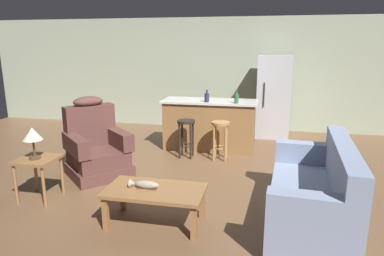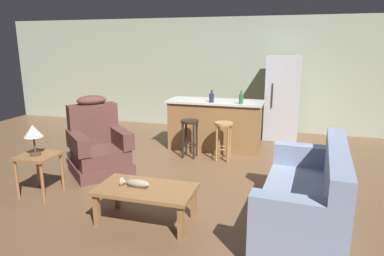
{
  "view_description": "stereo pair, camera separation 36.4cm",
  "coord_description": "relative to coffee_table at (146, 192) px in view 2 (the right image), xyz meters",
  "views": [
    {
      "loc": [
        1.01,
        -5.01,
        1.97
      ],
      "look_at": [
        -0.04,
        -0.1,
        0.75
      ],
      "focal_mm": 32.0,
      "sensor_mm": 36.0,
      "label": 1
    },
    {
      "loc": [
        1.36,
        -4.92,
        1.97
      ],
      "look_at": [
        -0.04,
        -0.1,
        0.75
      ],
      "focal_mm": 32.0,
      "sensor_mm": 36.0,
      "label": 2
    }
  ],
  "objects": [
    {
      "name": "bar_stool_right",
      "position": [
        0.42,
        2.37,
        0.11
      ],
      "size": [
        0.32,
        0.32,
        0.68
      ],
      "color": "#A87A47",
      "rests_on": "ground_plane"
    },
    {
      "name": "coffee_table",
      "position": [
        0.0,
        0.0,
        0.0
      ],
      "size": [
        1.1,
        0.6,
        0.42
      ],
      "color": "olive",
      "rests_on": "ground_plane"
    },
    {
      "name": "couch",
      "position": [
        1.75,
        0.4,
        -0.02
      ],
      "size": [
        0.98,
        1.96,
        0.94
      ],
      "rotation": [
        0.0,
        0.0,
        3.07
      ],
      "color": "#8493B2",
      "rests_on": "ground_plane"
    },
    {
      "name": "bottle_tall_green",
      "position": [
        0.11,
        2.78,
        0.67
      ],
      "size": [
        0.09,
        0.09,
        0.23
      ],
      "color": "#23284C",
      "rests_on": "kitchen_island"
    },
    {
      "name": "fish_figurine",
      "position": [
        -0.12,
        -0.0,
        0.1
      ],
      "size": [
        0.34,
        0.1,
        0.1
      ],
      "color": "#4C3823",
      "rests_on": "coffee_table"
    },
    {
      "name": "bottle_short_amber",
      "position": [
        0.65,
        2.75,
        0.68
      ],
      "size": [
        0.08,
        0.08,
        0.24
      ],
      "color": "#2D6B38",
      "rests_on": "kitchen_island"
    },
    {
      "name": "ground_plane",
      "position": [
        0.13,
        1.65,
        -0.36
      ],
      "size": [
        12.0,
        12.0,
        0.0
      ],
      "color": "brown"
    },
    {
      "name": "back_wall",
      "position": [
        0.13,
        4.78,
        0.94
      ],
      "size": [
        12.0,
        0.05,
        2.6
      ],
      "color": "#9EA88E",
      "rests_on": "ground_plane"
    },
    {
      "name": "refrigerator",
      "position": [
        1.32,
        4.2,
        0.52
      ],
      "size": [
        0.7,
        0.69,
        1.76
      ],
      "color": "#B7B7BC",
      "rests_on": "ground_plane"
    },
    {
      "name": "table_lamp",
      "position": [
        -1.68,
        0.27,
        0.5
      ],
      "size": [
        0.24,
        0.24,
        0.41
      ],
      "color": "#4C3823",
      "rests_on": "end_table"
    },
    {
      "name": "end_table",
      "position": [
        -1.68,
        0.31,
        0.1
      ],
      "size": [
        0.48,
        0.48,
        0.56
      ],
      "color": "olive",
      "rests_on": "ground_plane"
    },
    {
      "name": "recliner_near_lamp",
      "position": [
        -1.37,
        1.28,
        0.06
      ],
      "size": [
        1.19,
        1.19,
        1.2
      ],
      "rotation": [
        0.0,
        0.0,
        -0.75
      ],
      "color": "brown",
      "rests_on": "ground_plane"
    },
    {
      "name": "kitchen_island",
      "position": [
        0.13,
        3.0,
        0.11
      ],
      "size": [
        1.8,
        0.7,
        0.95
      ],
      "color": "olive",
      "rests_on": "ground_plane"
    },
    {
      "name": "bar_stool_left",
      "position": [
        -0.19,
        2.37,
        0.11
      ],
      "size": [
        0.32,
        0.32,
        0.68
      ],
      "color": "black",
      "rests_on": "ground_plane"
    }
  ]
}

